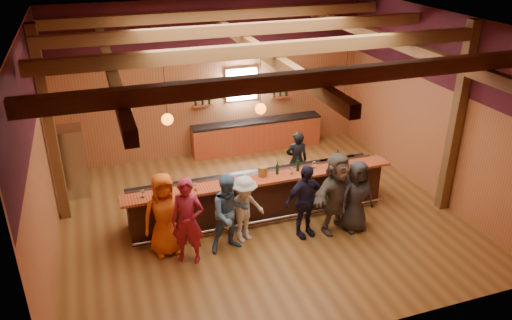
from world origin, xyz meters
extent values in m
plane|color=brown|center=(0.00, 0.00, 0.00)|extent=(9.00, 9.00, 0.00)
cube|color=#995029|center=(0.00, 4.00, 2.25)|extent=(9.00, 0.04, 4.50)
cube|color=#995029|center=(0.00, -4.00, 2.25)|extent=(9.00, 0.04, 4.50)
cube|color=#995029|center=(-4.50, 0.00, 2.25)|extent=(0.04, 8.00, 4.50)
cube|color=#995029|center=(4.50, 0.00, 2.25)|extent=(0.04, 8.00, 4.50)
cube|color=brown|center=(0.00, 0.00, 4.50)|extent=(9.00, 8.00, 0.04)
cube|color=#3A1018|center=(0.00, 3.98, 3.65)|extent=(9.00, 0.01, 1.70)
cube|color=#3A1018|center=(-4.48, 0.00, 3.65)|extent=(0.01, 8.00, 1.70)
cube|color=#3A1018|center=(4.48, 0.00, 3.65)|extent=(0.01, 8.00, 1.70)
cube|color=#553418|center=(-4.35, 1.50, 2.25)|extent=(0.22, 0.22, 4.50)
cube|color=#553418|center=(4.35, -1.00, 2.25)|extent=(0.22, 0.22, 4.50)
cube|color=#553418|center=(0.00, -3.00, 4.20)|extent=(8.80, 0.20, 0.25)
cube|color=#553418|center=(0.00, -1.00, 4.20)|extent=(8.80, 0.20, 0.25)
cube|color=#553418|center=(0.00, 1.00, 4.20)|extent=(8.80, 0.20, 0.25)
cube|color=#553418|center=(0.00, 3.00, 4.20)|extent=(8.80, 0.20, 0.25)
cube|color=#553418|center=(-3.00, 0.00, 3.95)|extent=(0.18, 7.80, 0.22)
cube|color=#553418|center=(0.00, 0.00, 3.95)|extent=(0.18, 7.80, 0.22)
cube|color=#553418|center=(3.00, 0.00, 3.95)|extent=(0.18, 7.80, 0.22)
cube|color=black|center=(0.00, 0.00, 0.53)|extent=(6.00, 0.60, 1.05)
cube|color=#9C381C|center=(0.00, -0.18, 1.08)|extent=(6.30, 0.50, 0.06)
cube|color=black|center=(0.00, 0.38, 0.93)|extent=(6.00, 0.48, 0.05)
cube|color=black|center=(0.00, 0.38, 0.45)|extent=(6.00, 0.48, 0.90)
cube|color=silver|center=(2.00, 0.38, 0.88)|extent=(0.45, 0.40, 0.14)
cube|color=silver|center=(2.50, 0.38, 0.88)|extent=(0.45, 0.40, 0.14)
cylinder|color=silver|center=(0.00, -0.42, 0.15)|extent=(6.00, 0.06, 0.06)
cube|color=#9C381C|center=(1.20, 3.72, 0.45)|extent=(4.00, 0.50, 0.90)
cube|color=black|center=(1.20, 3.72, 0.93)|extent=(4.00, 0.52, 0.05)
cube|color=silver|center=(0.80, 3.95, 2.05)|extent=(0.95, 0.08, 0.95)
cube|color=white|center=(0.80, 3.90, 2.05)|extent=(0.78, 0.01, 0.78)
cube|color=black|center=(-1.20, 3.94, 2.10)|extent=(0.55, 0.04, 0.45)
cube|color=silver|center=(-1.20, 3.92, 2.10)|extent=(0.45, 0.01, 0.35)
cube|color=black|center=(2.60, 3.94, 2.10)|extent=(0.55, 0.04, 0.45)
cube|color=silver|center=(2.60, 3.92, 2.10)|extent=(0.45, 0.01, 0.35)
cube|color=black|center=(3.60, 3.94, 2.10)|extent=(0.55, 0.04, 0.45)
cube|color=silver|center=(3.60, 3.92, 2.10)|extent=(0.45, 0.01, 0.35)
cube|color=#9C381C|center=(-0.40, 3.88, 1.55)|extent=(0.60, 0.18, 0.04)
cylinder|color=black|center=(-0.60, 3.88, 1.70)|extent=(0.07, 0.07, 0.26)
cylinder|color=black|center=(-0.40, 3.88, 1.70)|extent=(0.07, 0.07, 0.26)
cylinder|color=black|center=(-0.20, 3.88, 1.70)|extent=(0.07, 0.07, 0.26)
cube|color=#9C381C|center=(2.00, 3.88, 1.55)|extent=(0.60, 0.18, 0.04)
cylinder|color=black|center=(1.80, 3.88, 1.70)|extent=(0.07, 0.07, 0.26)
cylinder|color=black|center=(2.00, 3.88, 1.70)|extent=(0.07, 0.07, 0.26)
cylinder|color=black|center=(2.20, 3.88, 1.70)|extent=(0.07, 0.07, 0.26)
cylinder|color=black|center=(-2.00, 0.00, 3.33)|extent=(0.01, 0.01, 1.25)
sphere|color=#FF600C|center=(-2.00, 0.00, 2.70)|extent=(0.24, 0.24, 0.24)
cylinder|color=black|center=(0.00, 0.00, 3.33)|extent=(0.01, 0.01, 1.25)
sphere|color=#FF600C|center=(0.00, 0.00, 2.70)|extent=(0.24, 0.24, 0.24)
cylinder|color=black|center=(2.00, 0.00, 3.33)|extent=(0.01, 0.01, 1.25)
sphere|color=#FF600C|center=(2.00, 0.00, 2.70)|extent=(0.24, 0.24, 0.24)
cube|color=silver|center=(-4.10, 2.60, 0.90)|extent=(0.70, 0.70, 1.80)
imported|color=#D65814|center=(-2.31, -0.68, 0.91)|extent=(0.93, 0.65, 1.82)
imported|color=maroon|center=(-1.92, -1.11, 0.93)|extent=(0.81, 0.71, 1.86)
imported|color=#487091|center=(-1.02, -1.01, 0.87)|extent=(0.91, 0.74, 1.74)
imported|color=silver|center=(-0.63, -0.79, 0.77)|extent=(1.13, 0.88, 1.54)
imported|color=#1C1932|center=(0.66, -1.03, 0.86)|extent=(1.06, 0.60, 1.71)
imported|color=#5E544B|center=(1.42, -1.04, 0.94)|extent=(1.82, 1.17, 1.88)
imported|color=#2A292C|center=(1.84, -1.17, 0.84)|extent=(0.86, 0.60, 1.67)
imported|color=black|center=(1.37, 1.07, 0.79)|extent=(0.63, 0.47, 1.57)
cylinder|color=brown|center=(0.04, -0.06, 1.22)|extent=(0.21, 0.21, 0.23)
cylinder|color=black|center=(0.38, -0.08, 1.23)|extent=(0.07, 0.07, 0.24)
cylinder|color=black|center=(0.38, -0.08, 1.39)|extent=(0.02, 0.02, 0.08)
cylinder|color=black|center=(0.89, -0.08, 1.24)|extent=(0.08, 0.08, 0.27)
cylinder|color=black|center=(0.89, -0.08, 1.42)|extent=(0.03, 0.03, 0.09)
cylinder|color=silver|center=(-2.66, -0.19, 1.11)|extent=(0.07, 0.07, 0.01)
cylinder|color=silver|center=(-2.66, -0.19, 1.17)|extent=(0.01, 0.01, 0.10)
sphere|color=silver|center=(-2.66, -0.19, 1.25)|extent=(0.08, 0.08, 0.08)
cylinder|color=silver|center=(-2.16, -0.27, 1.11)|extent=(0.06, 0.06, 0.01)
cylinder|color=silver|center=(-2.16, -0.27, 1.16)|extent=(0.01, 0.01, 0.09)
sphere|color=silver|center=(-2.16, -0.27, 1.24)|extent=(0.07, 0.07, 0.07)
cylinder|color=silver|center=(-1.56, -0.23, 1.11)|extent=(0.07, 0.07, 0.01)
cylinder|color=silver|center=(-1.56, -0.23, 1.17)|extent=(0.01, 0.01, 0.10)
sphere|color=silver|center=(-1.56, -0.23, 1.25)|extent=(0.08, 0.08, 0.08)
cylinder|color=silver|center=(-0.83, -0.16, 1.11)|extent=(0.07, 0.07, 0.01)
cylinder|color=silver|center=(-0.83, -0.16, 1.16)|extent=(0.01, 0.01, 0.09)
sphere|color=silver|center=(-0.83, -0.16, 1.24)|extent=(0.07, 0.07, 0.07)
cylinder|color=silver|center=(-0.42, -0.19, 1.11)|extent=(0.06, 0.06, 0.01)
cylinder|color=silver|center=(-0.42, -0.19, 1.16)|extent=(0.01, 0.01, 0.09)
sphere|color=silver|center=(-0.42, -0.19, 1.24)|extent=(0.07, 0.07, 0.07)
cylinder|color=silver|center=(0.69, -0.19, 1.11)|extent=(0.07, 0.07, 0.01)
cylinder|color=silver|center=(0.69, -0.19, 1.17)|extent=(0.01, 0.01, 0.10)
sphere|color=silver|center=(0.69, -0.19, 1.25)|extent=(0.08, 0.08, 0.08)
cylinder|color=silver|center=(1.30, -0.08, 1.11)|extent=(0.07, 0.07, 0.01)
cylinder|color=silver|center=(1.30, -0.08, 1.17)|extent=(0.01, 0.01, 0.10)
sphere|color=silver|center=(1.30, -0.08, 1.25)|extent=(0.08, 0.08, 0.08)
cylinder|color=silver|center=(2.08, -0.16, 1.11)|extent=(0.07, 0.07, 0.01)
cylinder|color=silver|center=(2.08, -0.16, 1.17)|extent=(0.01, 0.01, 0.10)
sphere|color=silver|center=(2.08, -0.16, 1.25)|extent=(0.08, 0.08, 0.08)
camera|label=1|loc=(-3.36, -9.54, 6.27)|focal=35.00mm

